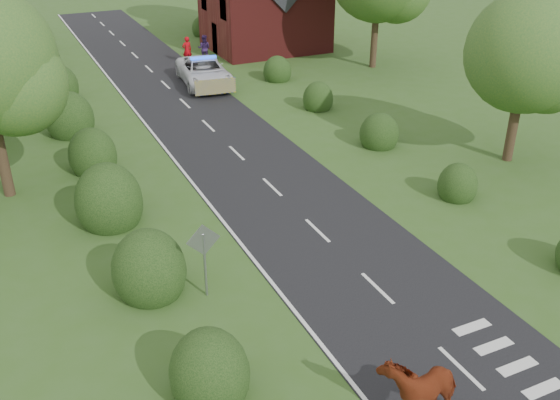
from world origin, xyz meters
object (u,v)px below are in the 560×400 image
pedestrian_red (187,50)px  pedestrian_purple (204,48)px  police_van (204,72)px  cow (419,389)px  road_sign (204,250)px

pedestrian_red → pedestrian_purple: (1.25, 0.01, -0.01)m
police_van → cow: bearing=-92.4°
road_sign → cow: 7.43m
pedestrian_red → road_sign: bearing=67.9°
pedestrian_red → pedestrian_purple: pedestrian_red is taller
cow → police_van: bearing=165.9°
road_sign → pedestrian_purple: 27.83m
road_sign → cow: (2.98, -6.74, -0.88)m
pedestrian_red → pedestrian_purple: 1.25m
police_van → pedestrian_red: 5.29m
road_sign → police_van: (7.25, 21.02, -0.84)m
pedestrian_purple → police_van: bearing=102.4°
pedestrian_red → pedestrian_purple: size_ratio=1.01×
cow → pedestrian_red: size_ratio=1.18×
road_sign → pedestrian_purple: (9.09, 26.29, -0.73)m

